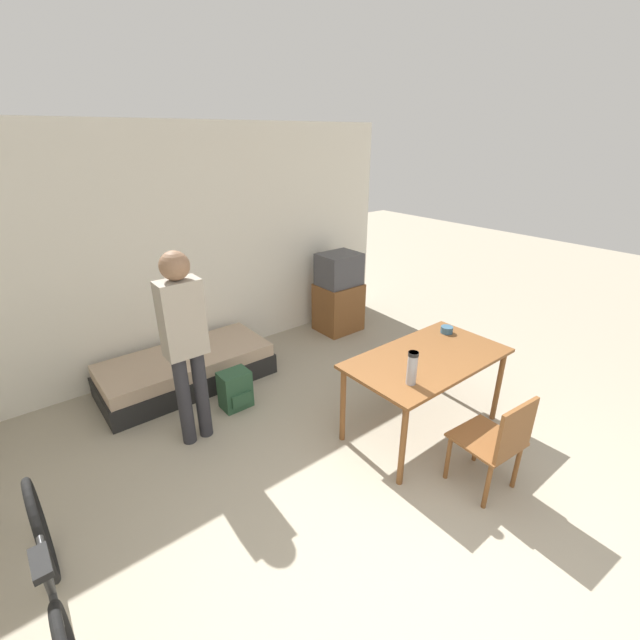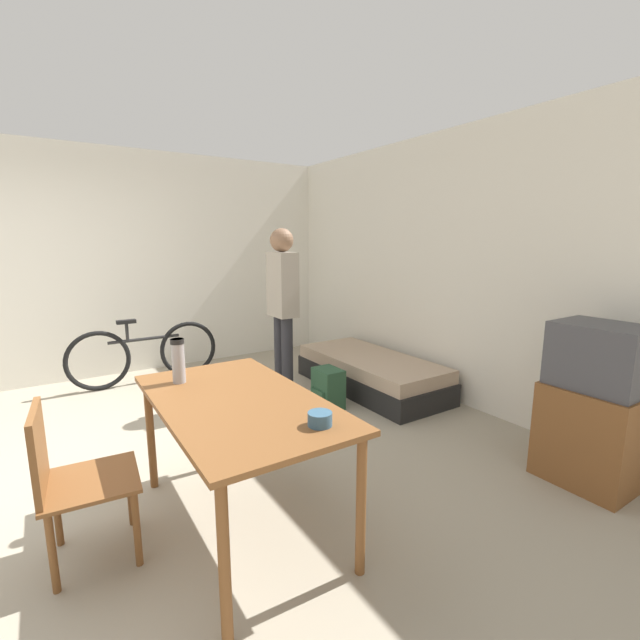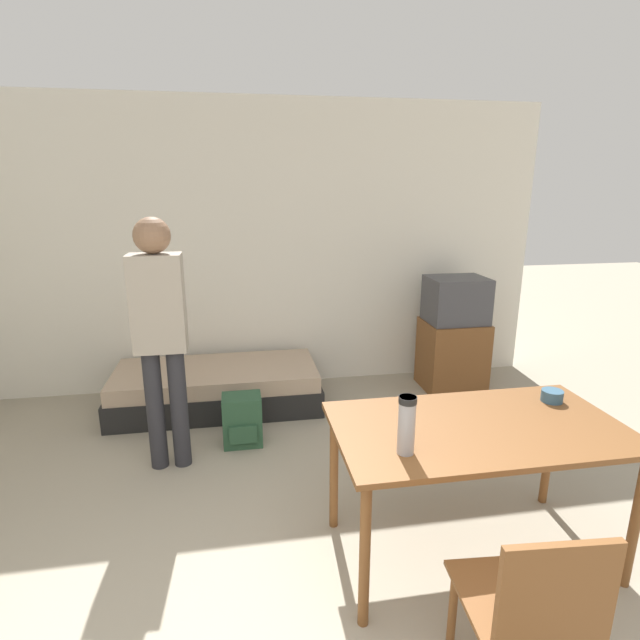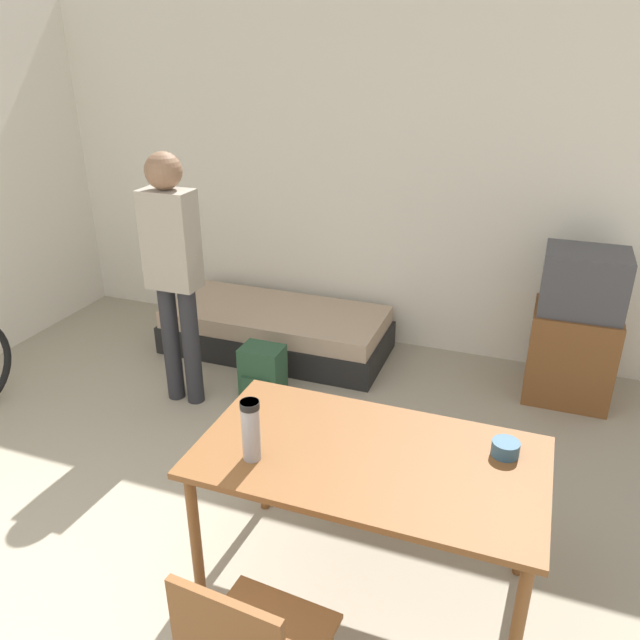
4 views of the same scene
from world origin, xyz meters
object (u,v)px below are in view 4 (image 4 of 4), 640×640
Objects in this scene: tv at (575,330)px; backpack at (263,373)px; dining_table at (369,470)px; thermos_flask at (251,428)px; person_standing at (173,263)px; mate_bowl at (505,448)px; daybed at (276,330)px.

backpack is (-2.05, -0.77, -0.33)m from tv.
dining_table is 0.55m from thermos_flask.
mate_bowl is at bearing -23.97° from person_standing.
thermos_flask is at bearing -158.60° from mate_bowl.
tv is (2.26, 0.06, 0.35)m from daybed.
dining_table reaches higher than backpack.
daybed is 2.28m from tv.
backpack is (-1.72, 1.21, -0.60)m from mate_bowl.
mate_bowl reaches higher than backpack.
mate_bowl is (1.93, -1.92, 0.62)m from daybed.
thermos_flask is 2.35× the size of mate_bowl.
daybed is 6.58× the size of thermos_flask.
thermos_flask is (-1.32, -2.37, 0.39)m from tv.
thermos_flask is (0.93, -2.31, 0.74)m from daybed.
mate_bowl is 0.30× the size of backpack.
dining_table is 1.90m from backpack.
tv is at bearing 20.74° from backpack.
person_standing is (-0.30, -0.93, 0.85)m from daybed.
tv is 3.99× the size of thermos_flask.
dining_table is 0.84× the size of person_standing.
tv is 2.35m from dining_table.
tv is at bearing 80.63° from mate_bowl.
dining_table is 5.34× the size of thermos_flask.
mate_bowl is (-0.33, -1.98, 0.27)m from tv.
thermos_flask reaches higher than mate_bowl.
dining_table is at bearing -56.75° from daybed.
mate_bowl is 2.19m from backpack.
thermos_flask is at bearing -65.62° from backpack.
dining_table is 3.71× the size of backpack.
tv is 2.03m from mate_bowl.
daybed is 1.65× the size of tv.
person_standing is at bearing -108.03° from daybed.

